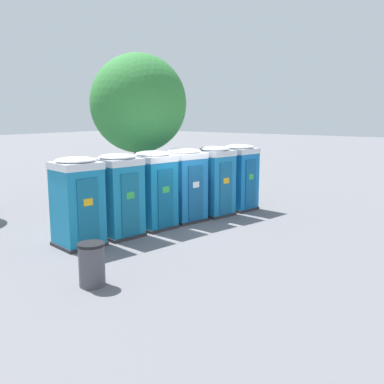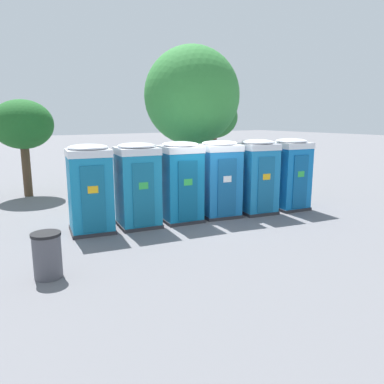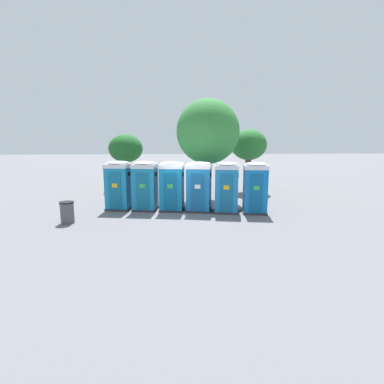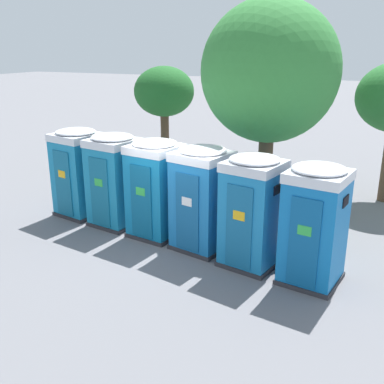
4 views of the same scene
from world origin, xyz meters
name	(u,v)px [view 4 (image 4 of 4)]	position (x,y,z in m)	size (l,w,h in m)	color
ground_plane	(179,240)	(0.00, 0.00, 0.00)	(120.00, 120.00, 0.00)	slate
portapotty_0	(79,172)	(-3.46, 0.53, 1.28)	(1.42, 1.41, 2.54)	#2D2D33
portapotty_1	(114,180)	(-2.08, 0.30, 1.28)	(1.38, 1.37, 2.54)	#2D2D33
portapotty_2	(155,188)	(-0.69, 0.09, 1.28)	(1.37, 1.37, 2.54)	#2D2D33
portapotty_3	(202,198)	(0.69, -0.12, 1.28)	(1.46, 1.43, 2.54)	#2D2D33
portapotty_4	(252,211)	(2.05, -0.47, 1.28)	(1.39, 1.40, 2.54)	#2D2D33
portapotty_5	(314,224)	(3.43, -0.70, 1.28)	(1.33, 1.36, 2.54)	#2D2D33
street_tree_0	(270,72)	(1.44, 2.65, 4.06)	(3.69, 3.69, 5.98)	#4C3826
street_tree_2	(164,92)	(-4.02, 6.91, 2.94)	(2.43, 2.43, 3.99)	#4C3826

